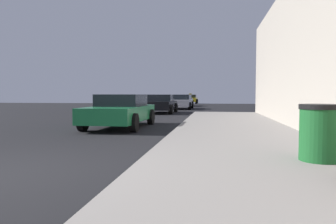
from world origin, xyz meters
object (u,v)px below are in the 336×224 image
car_black (161,104)px  car_yellow (190,99)px  car_blue (184,100)px  car_green (121,111)px  trash_bin (320,132)px  car_silver (181,102)px

car_black → car_yellow: car_yellow is taller
car_blue → car_green: bearing=89.6°
car_black → car_yellow: 23.02m
car_black → car_blue: 13.47m
trash_bin → car_yellow: bearing=97.6°
car_green → car_black: bearing=-89.5°
trash_bin → car_yellow: size_ratio=0.23×
car_green → car_yellow: (0.17, 32.46, -0.00)m
trash_bin → car_silver: (-4.68, 21.91, 0.02)m
trash_bin → car_silver: size_ratio=0.21×
car_black → trash_bin: bearing=109.2°
car_green → car_black: (-0.08, 9.45, -0.00)m
car_silver → car_yellow: (-0.48, 16.62, 0.00)m
car_green → car_blue: 22.92m
car_black → car_blue: (0.24, 13.47, -0.00)m
car_green → car_yellow: size_ratio=1.07×
car_yellow → trash_bin: bearing=97.6°
car_black → car_yellow: (0.25, 23.01, 0.00)m
trash_bin → car_black: size_ratio=0.23×
car_silver → car_blue: 7.09m
car_blue → car_yellow: (0.01, 9.55, 0.00)m
trash_bin → car_black: 16.43m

